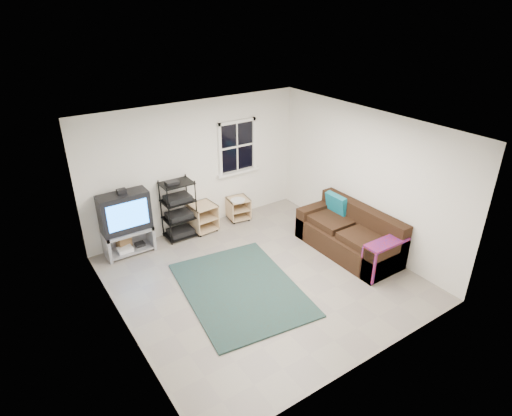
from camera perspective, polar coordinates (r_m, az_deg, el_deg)
room at (r=8.90m, az=-2.52°, el=7.73°), size 4.60×4.62×4.60m
tv_unit at (r=8.08m, az=-17.01°, el=-1.35°), size 0.88×0.44×1.30m
av_rack at (r=8.47m, az=-10.22°, el=-0.67°), size 0.60×0.44×1.21m
side_table_left at (r=8.77m, az=-7.20°, el=-1.09°), size 0.51×0.51×0.57m
side_table_right at (r=9.15m, az=-2.46°, el=0.16°), size 0.49×0.49×0.50m
sofa at (r=8.15m, az=12.43°, el=-3.63°), size 0.90×2.03×0.93m
shag_rug at (r=7.14m, az=-2.07°, el=-10.71°), size 2.03×2.59×0.03m
paper_bag at (r=8.42m, az=-17.20°, el=-4.35°), size 0.28×0.22×0.36m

